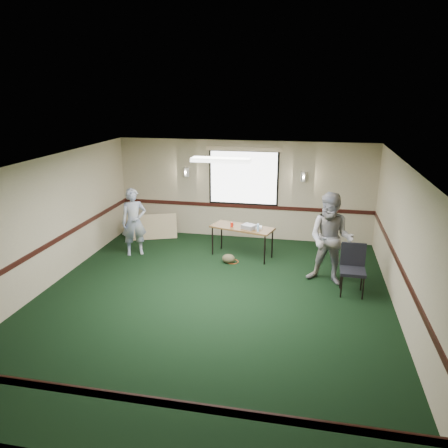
% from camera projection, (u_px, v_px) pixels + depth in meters
% --- Properties ---
extents(ground, '(8.00, 8.00, 0.00)m').
position_uv_depth(ground, '(211.00, 301.00, 8.59)').
color(ground, black).
rests_on(ground, ground).
extents(room_shell, '(8.00, 8.02, 8.00)m').
position_uv_depth(room_shell, '(231.00, 198.00, 10.11)').
color(room_shell, tan).
rests_on(room_shell, ground).
extents(folding_table, '(1.64, 1.01, 0.76)m').
position_uv_depth(folding_table, '(242.00, 229.00, 10.71)').
color(folding_table, '#523517').
rests_on(folding_table, ground).
extents(projector, '(0.39, 0.37, 0.10)m').
position_uv_depth(projector, '(249.00, 227.00, 10.54)').
color(projector, gray).
rests_on(projector, folding_table).
extents(game_console, '(0.23, 0.19, 0.05)m').
position_uv_depth(game_console, '(257.00, 227.00, 10.57)').
color(game_console, silver).
rests_on(game_console, folding_table).
extents(red_cup, '(0.07, 0.07, 0.11)m').
position_uv_depth(red_cup, '(232.00, 225.00, 10.69)').
color(red_cup, red).
rests_on(red_cup, folding_table).
extents(water_bottle, '(0.06, 0.06, 0.19)m').
position_uv_depth(water_bottle, '(258.00, 228.00, 10.32)').
color(water_bottle, '#87B3DE').
rests_on(water_bottle, folding_table).
extents(duffel_bag, '(0.38, 0.34, 0.22)m').
position_uv_depth(duffel_bag, '(229.00, 259.00, 10.45)').
color(duffel_bag, '#494529').
rests_on(duffel_bag, ground).
extents(cable_coil, '(0.32, 0.32, 0.02)m').
position_uv_depth(cable_coil, '(232.00, 262.00, 10.54)').
color(cable_coil, '#B53E16').
rests_on(cable_coil, ground).
extents(folded_table, '(1.33, 0.67, 0.69)m').
position_uv_depth(folded_table, '(152.00, 227.00, 12.07)').
color(folded_table, tan).
rests_on(folded_table, ground).
extents(conference_chair, '(0.51, 0.53, 1.02)m').
position_uv_depth(conference_chair, '(353.00, 265.00, 8.83)').
color(conference_chair, black).
rests_on(conference_chair, ground).
extents(person_left, '(0.73, 0.64, 1.69)m').
position_uv_depth(person_left, '(134.00, 222.00, 10.82)').
color(person_left, '#455598').
rests_on(person_left, ground).
extents(person_right, '(1.13, 0.99, 1.98)m').
position_uv_depth(person_right, '(331.00, 239.00, 9.14)').
color(person_right, '#6F80AD').
rests_on(person_right, ground).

